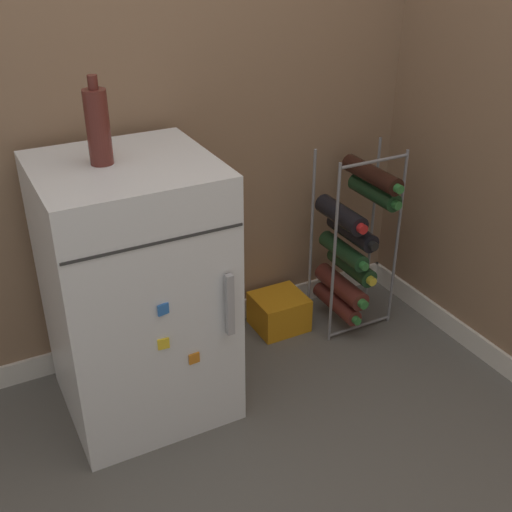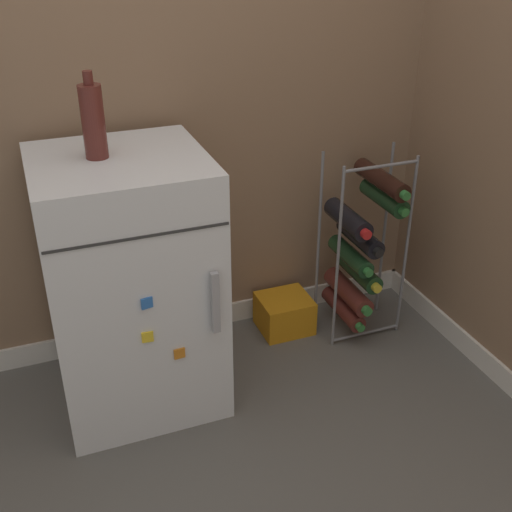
# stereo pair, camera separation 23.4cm
# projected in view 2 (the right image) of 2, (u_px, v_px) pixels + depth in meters

# --- Properties ---
(ground_plane) EXTENTS (14.00, 14.00, 0.00)m
(ground_plane) POSITION_uv_depth(u_px,v_px,m) (297.00, 423.00, 2.22)
(ground_plane) COLOR #56544F
(wall_back) EXTENTS (6.59, 0.07, 2.50)m
(wall_back) POSITION_uv_depth(u_px,v_px,m) (224.00, 17.00, 2.21)
(wall_back) COLOR #84664C
(wall_back) RESTS_ON ground_plane
(mini_fridge) EXTENTS (0.54, 0.55, 0.90)m
(mini_fridge) POSITION_uv_depth(u_px,v_px,m) (131.00, 285.00, 2.16)
(mini_fridge) COLOR silver
(mini_fridge) RESTS_ON ground_plane
(wine_rack) EXTENTS (0.32, 0.33, 0.77)m
(wine_rack) POSITION_uv_depth(u_px,v_px,m) (359.00, 246.00, 2.54)
(wine_rack) COLOR slate
(wine_rack) RESTS_ON ground_plane
(soda_box) EXTENTS (0.21, 0.19, 0.15)m
(soda_box) POSITION_uv_depth(u_px,v_px,m) (284.00, 313.00, 2.69)
(soda_box) COLOR orange
(soda_box) RESTS_ON ground_plane
(fridge_top_bottle) EXTENTS (0.07, 0.07, 0.26)m
(fridge_top_bottle) POSITION_uv_depth(u_px,v_px,m) (93.00, 121.00, 1.90)
(fridge_top_bottle) COLOR #56231E
(fridge_top_bottle) RESTS_ON mini_fridge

